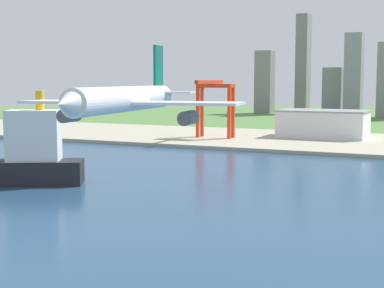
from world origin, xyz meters
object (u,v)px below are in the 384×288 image
object	(u,v)px
cargo_ship	(20,158)
warehouse_main	(323,124)
port_crane_red	(214,96)
airplane_landing	(124,100)

from	to	relation	value
cargo_ship	warehouse_main	size ratio (longest dim) A/B	0.95
cargo_ship	port_crane_red	distance (m)	203.51
cargo_ship	port_crane_red	bearing A→B (deg)	88.45
airplane_landing	port_crane_red	world-z (taller)	airplane_landing
port_crane_red	cargo_ship	bearing A→B (deg)	-91.55
port_crane_red	warehouse_main	world-z (taller)	port_crane_red
cargo_ship	warehouse_main	world-z (taller)	cargo_ship
warehouse_main	cargo_ship	bearing A→B (deg)	-107.74
cargo_ship	airplane_landing	bearing A→B (deg)	-40.91
cargo_ship	warehouse_main	distance (m)	253.95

